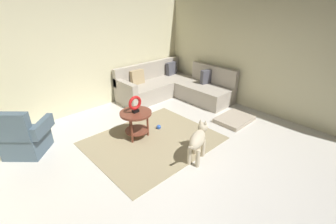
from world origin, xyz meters
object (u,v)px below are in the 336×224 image
(armchair, at_px, (23,137))
(torus_sculpture, at_px, (135,104))
(sectional_couch, at_px, (174,87))
(dog_toy_ball, at_px, (159,127))
(dog_bed_mat, at_px, (234,119))
(side_table, at_px, (136,118))
(dog, at_px, (198,139))

(armchair, xyz_separation_m, torus_sculpture, (1.72, -0.88, 0.39))
(sectional_couch, xyz_separation_m, dog_toy_ball, (-1.46, -1.05, -0.25))
(sectional_couch, bearing_deg, dog_toy_ball, -144.40)
(sectional_couch, height_order, dog_bed_mat, sectional_couch)
(side_table, distance_m, dog_toy_ball, 0.64)
(sectional_couch, xyz_separation_m, side_table, (-1.98, -0.99, 0.12))
(sectional_couch, bearing_deg, torus_sculpture, -153.36)
(sectional_couch, bearing_deg, dog, -126.30)
(dog, relative_size, dog_toy_ball, 8.61)
(sectional_couch, relative_size, dog_bed_mat, 2.81)
(torus_sculpture, relative_size, dog_toy_ball, 3.51)
(torus_sculpture, height_order, dog_bed_mat, torus_sculpture)
(dog_bed_mat, xyz_separation_m, dog, (-1.63, -0.31, 0.33))
(sectional_couch, distance_m, dog_toy_ball, 1.81)
(armchair, bearing_deg, dog_toy_ball, 21.07)
(armchair, bearing_deg, torus_sculpture, 16.70)
(side_table, xyz_separation_m, dog, (0.33, -1.25, -0.04))
(torus_sculpture, xyz_separation_m, dog_bed_mat, (1.96, -0.94, -0.67))
(dog, height_order, dog_toy_ball, dog)
(dog_toy_ball, bearing_deg, dog, -98.80)
(side_table, relative_size, torus_sculpture, 1.84)
(side_table, bearing_deg, torus_sculpture, -89.10)
(side_table, distance_m, dog, 1.29)
(sectional_couch, xyz_separation_m, armchair, (-3.70, -0.11, 0.03))
(sectional_couch, bearing_deg, armchair, -178.28)
(torus_sculpture, bearing_deg, side_table, 90.90)
(dog, distance_m, dog_toy_ball, 1.25)
(side_table, height_order, torus_sculpture, torus_sculpture)
(dog_bed_mat, bearing_deg, side_table, 154.33)
(dog_toy_ball, bearing_deg, torus_sculpture, 173.84)
(dog_bed_mat, bearing_deg, torus_sculpture, 154.33)
(torus_sculpture, bearing_deg, dog_toy_ball, -6.16)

